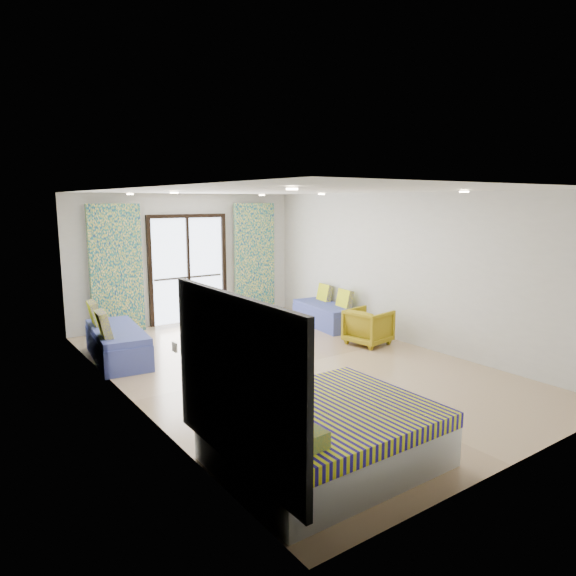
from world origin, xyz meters
TOP-DOWN VIEW (x-y plane):
  - floor at (0.00, 0.00)m, footprint 5.00×7.50m
  - ceiling at (0.00, 0.00)m, footprint 5.00×7.50m
  - wall_back at (0.00, 3.75)m, footprint 5.00×0.01m
  - wall_front at (0.00, -3.75)m, footprint 5.00×0.01m
  - wall_left at (-2.50, 0.00)m, footprint 0.01×7.50m
  - wall_right at (2.50, 0.00)m, footprint 0.01×7.50m
  - balcony_door at (0.00, 3.72)m, footprint 1.76×0.08m
  - balcony_rail at (0.00, 3.73)m, footprint 1.52×0.03m
  - curtain_left at (-1.55, 3.57)m, footprint 1.00×0.10m
  - curtain_right at (1.55, 3.57)m, footprint 1.00×0.10m
  - downlight_a at (-1.40, -2.00)m, footprint 0.12×0.12m
  - downlight_b at (1.40, -2.00)m, footprint 0.12×0.12m
  - downlight_c at (-1.40, 1.00)m, footprint 0.12×0.12m
  - downlight_d at (1.40, 1.00)m, footprint 0.12×0.12m
  - downlight_e at (-1.40, 3.00)m, footprint 0.12×0.12m
  - downlight_f at (1.40, 3.00)m, footprint 0.12×0.12m
  - headboard at (-2.46, -2.65)m, footprint 0.06×2.10m
  - switch_plate at (-2.47, -1.40)m, footprint 0.02×0.10m
  - bed at (-1.48, -2.65)m, footprint 2.04×1.67m
  - daybed_left at (-2.12, 1.89)m, footprint 0.93×1.93m
  - daybed_right at (2.11, 1.72)m, footprint 0.83×1.70m
  - coffee_table at (0.07, 2.47)m, footprint 0.86×0.86m
  - vase at (0.07, 2.54)m, footprint 0.22×0.22m
  - armchair at (1.87, 0.20)m, footprint 0.75×0.78m

SIDE VIEW (x-z plane):
  - floor at x=0.00m, z-range -0.01..0.01m
  - daybed_right at x=2.11m, z-range -0.15..0.65m
  - daybed_left at x=-2.12m, z-range -0.17..0.74m
  - bed at x=-1.48m, z-range -0.06..0.65m
  - armchair at x=1.87m, z-range 0.00..0.71m
  - coffee_table at x=0.07m, z-range 0.01..0.76m
  - vase at x=0.07m, z-range 0.43..0.63m
  - balcony_rail at x=0.00m, z-range 0.93..0.97m
  - headboard at x=-2.46m, z-range 0.30..1.80m
  - switch_plate at x=-2.47m, z-range 1.00..1.10m
  - curtain_left at x=-1.55m, z-range 0.00..2.50m
  - curtain_right at x=1.55m, z-range 0.00..2.50m
  - balcony_door at x=0.00m, z-range 0.12..2.40m
  - wall_back at x=0.00m, z-range 0.00..2.70m
  - wall_front at x=0.00m, z-range 0.00..2.70m
  - wall_left at x=-2.50m, z-range 0.00..2.70m
  - wall_right at x=2.50m, z-range 0.00..2.70m
  - downlight_a at x=-1.40m, z-range 2.66..2.68m
  - downlight_b at x=1.40m, z-range 2.66..2.68m
  - downlight_c at x=-1.40m, z-range 2.66..2.68m
  - downlight_d at x=1.40m, z-range 2.66..2.68m
  - downlight_e at x=-1.40m, z-range 2.66..2.68m
  - downlight_f at x=1.40m, z-range 2.66..2.68m
  - ceiling at x=0.00m, z-range 2.70..2.71m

